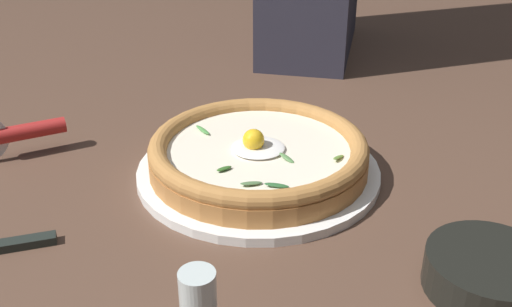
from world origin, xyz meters
name	(u,v)px	position (x,y,z in m)	size (l,w,h in m)	color
ground_plane	(257,193)	(0.00, 0.00, -0.01)	(2.40, 2.40, 0.03)	brown
pizza_plate	(256,171)	(0.00, 0.02, 0.01)	(0.32, 0.32, 0.01)	white
pizza	(256,152)	(0.00, 0.02, 0.03)	(0.28, 0.28, 0.06)	#B5753C
side_bowl	(489,273)	(0.24, -0.18, 0.02)	(0.13, 0.13, 0.04)	black
pizza_cutter	(18,133)	(-0.33, 0.05, 0.04)	(0.13, 0.09, 0.07)	silver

